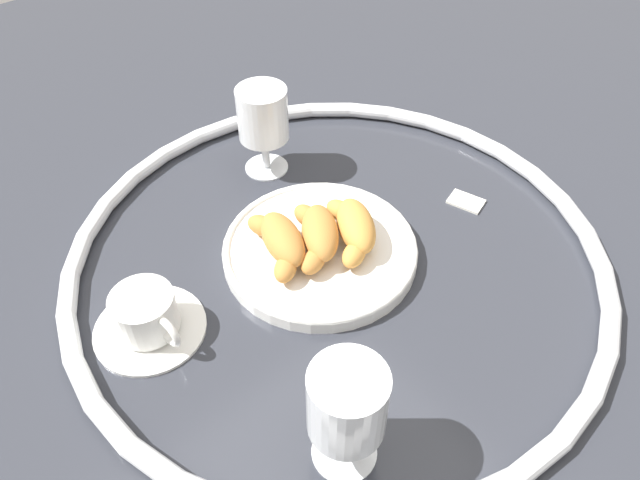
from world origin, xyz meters
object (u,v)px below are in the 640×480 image
juice_glass_right (263,119)px  juice_glass_left (347,407)px  croissant_large (354,227)px  croissant_extra (280,241)px  pastry_plate (320,249)px  croissant_small (318,234)px  coffee_cup_near (147,317)px  sugar_packet (466,200)px

juice_glass_right → juice_glass_left: bearing=153.0°
croissant_large → croissant_extra: bearing=64.4°
pastry_plate → juice_glass_left: (-0.23, 0.16, 0.08)m
croissant_large → juice_glass_left: size_ratio=0.87×
pastry_plate → croissant_small: bearing=56.2°
croissant_large → juice_glass_right: (0.22, -0.02, 0.05)m
croissant_small → coffee_cup_near: 0.24m
croissant_extra → sugar_packet: 0.30m
croissant_large → croissant_extra: 0.10m
croissant_small → sugar_packet: 0.25m
croissant_small → sugar_packet: size_ratio=2.39×
croissant_small → croissant_extra: (0.02, 0.05, 0.00)m
croissant_small → juice_glass_right: 0.21m
pastry_plate → juice_glass_right: (0.20, -0.06, 0.08)m
juice_glass_left → croissant_small: bearing=-34.3°
pastry_plate → juice_glass_right: juice_glass_right is taller
pastry_plate → croissant_small: (0.00, 0.00, 0.03)m
croissant_small → juice_glass_right: bearing=-17.1°
pastry_plate → juice_glass_right: 0.22m
pastry_plate → coffee_cup_near: (0.04, 0.24, 0.01)m
juice_glass_right → coffee_cup_near: bearing=119.1°
croissant_large → juice_glass_left: (-0.21, 0.20, 0.05)m
pastry_plate → juice_glass_left: size_ratio=1.87×
pastry_plate → coffee_cup_near: coffee_cup_near is taller
croissant_large → croissant_small: size_ratio=1.02×
croissant_large → sugar_packet: size_ratio=2.44×
pastry_plate → juice_glass_right: size_ratio=1.87×
juice_glass_left → sugar_packet: juice_glass_left is taller
croissant_extra → coffee_cup_near: croissant_extra is taller
pastry_plate → croissant_small: croissant_small is taller
pastry_plate → croissant_extra: croissant_extra is taller
croissant_extra → coffee_cup_near: size_ratio=0.97×
coffee_cup_near → juice_glass_right: (0.16, -0.30, 0.07)m
pastry_plate → coffee_cup_near: 0.24m
pastry_plate → juice_glass_left: 0.29m
croissant_large → croissant_extra: same height
juice_glass_left → juice_glass_right: (0.43, -0.22, -0.00)m
croissant_extra → juice_glass_right: size_ratio=0.94×
pastry_plate → sugar_packet: bearing=-103.5°
juice_glass_left → coffee_cup_near: bearing=16.0°
croissant_large → coffee_cup_near: bearing=78.5°
coffee_cup_near → pastry_plate: bearing=-98.7°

